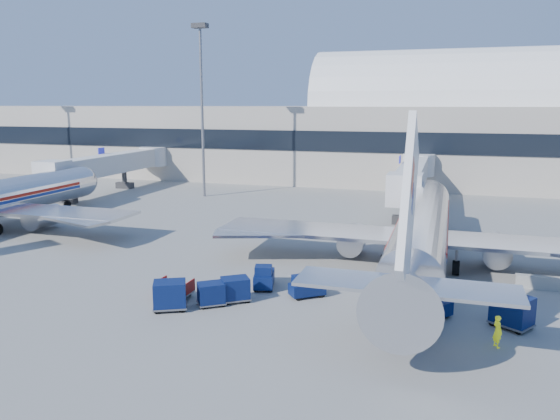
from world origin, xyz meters
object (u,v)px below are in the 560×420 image
(tug_right, at_px, (429,301))
(cart_open_red, at_px, (176,291))
(jetbridge_near, at_px, (413,175))
(cart_train_b, at_px, (211,294))
(ramp_worker, at_px, (497,331))
(airliner_main, at_px, (422,231))
(mast_west, at_px, (201,85))
(cart_solo_near, at_px, (399,327))
(cart_train_a, at_px, (235,289))
(cart_train_c, at_px, (170,295))
(cart_solo_far, at_px, (512,311))
(tug_lead, at_px, (306,287))
(tug_left, at_px, (264,277))
(barrier_near, at_px, (539,282))
(jetbridge_mid, at_px, (115,164))

(tug_right, xyz_separation_m, cart_open_red, (-15.80, -2.06, -0.33))
(jetbridge_near, relative_size, cart_train_b, 13.22)
(cart_train_b, height_order, ramp_worker, ramp_worker)
(airliner_main, bearing_deg, ramp_worker, -70.71)
(mast_west, height_order, cart_solo_near, mast_west)
(cart_train_a, relative_size, ramp_worker, 1.30)
(jetbridge_near, distance_m, cart_train_c, 41.50)
(tug_right, distance_m, cart_train_a, 11.93)
(cart_solo_far, bearing_deg, ramp_worker, -74.80)
(tug_lead, height_order, cart_train_c, cart_train_c)
(tug_left, bearing_deg, tug_lead, -120.61)
(jetbridge_near, distance_m, mast_west, 29.67)
(tug_right, distance_m, cart_solo_far, 4.61)
(barrier_near, relative_size, cart_solo_far, 1.14)
(tug_left, relative_size, cart_train_c, 1.13)
(mast_west, height_order, cart_solo_far, mast_west)
(airliner_main, relative_size, cart_solo_near, 15.01)
(jetbridge_mid, distance_m, cart_train_c, 50.04)
(tug_lead, distance_m, cart_train_c, 8.68)
(cart_open_red, bearing_deg, cart_train_a, 7.40)
(jetbridge_near, bearing_deg, ramp_worker, -79.95)
(cart_open_red, bearing_deg, jetbridge_mid, 128.83)
(cart_train_a, height_order, cart_solo_far, cart_solo_far)
(jetbridge_mid, relative_size, cart_train_b, 13.22)
(jetbridge_mid, relative_size, cart_open_red, 12.71)
(cart_train_a, distance_m, cart_open_red, 4.03)
(mast_west, distance_m, cart_train_a, 43.44)
(tug_lead, bearing_deg, jetbridge_near, 45.29)
(cart_solo_far, bearing_deg, mast_west, 168.42)
(ramp_worker, bearing_deg, cart_solo_near, 73.93)
(jetbridge_near, relative_size, tug_left, 9.74)
(jetbridge_mid, distance_m, tug_left, 48.61)
(tug_lead, height_order, tug_right, tug_right)
(cart_solo_near, relative_size, cart_solo_far, 0.94)
(barrier_near, distance_m, tug_right, 9.75)
(barrier_near, relative_size, cart_train_a, 1.35)
(tug_left, xyz_separation_m, ramp_worker, (14.52, -5.21, 0.09))
(airliner_main, bearing_deg, jetbridge_near, 95.22)
(tug_lead, distance_m, cart_solo_near, 8.39)
(jetbridge_near, bearing_deg, cart_solo_near, -87.04)
(barrier_near, bearing_deg, mast_west, 143.62)
(mast_west, xyz_separation_m, tug_right, (31.01, -34.79, -14.05))
(cart_solo_far, distance_m, cart_open_red, 20.39)
(airliner_main, xyz_separation_m, jetbridge_near, (-2.40, 26.30, 1.00))
(cart_train_c, relative_size, ramp_worker, 1.46)
(jetbridge_near, bearing_deg, cart_train_a, -102.74)
(cart_train_c, bearing_deg, cart_open_red, 82.74)
(jetbridge_near, bearing_deg, barrier_near, -70.15)
(barrier_near, height_order, cart_train_c, cart_train_c)
(jetbridge_near, distance_m, ramp_worker, 40.09)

